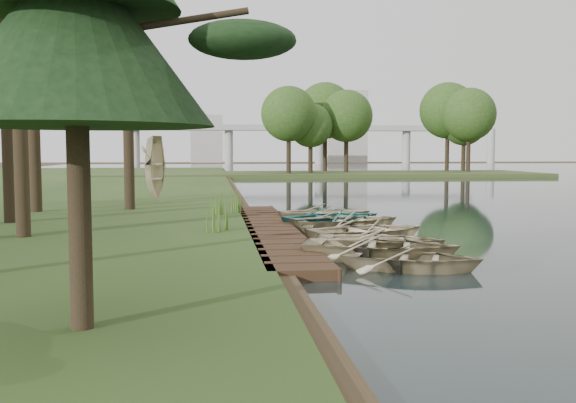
{
  "coord_description": "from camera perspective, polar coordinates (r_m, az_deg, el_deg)",
  "views": [
    {
      "loc": [
        -3.51,
        -21.23,
        2.81
      ],
      "look_at": [
        -0.97,
        0.41,
        1.1
      ],
      "focal_mm": 40.0,
      "sensor_mm": 36.0,
      "label": 1
    }
  ],
  "objects": [
    {
      "name": "rowboat_1",
      "position": [
        16.5,
        8.26,
        -3.75
      ],
      "size": [
        4.65,
        3.94,
        0.82
      ],
      "primitive_type": "imported",
      "rotation": [
        0.0,
        0.0,
        1.25
      ],
      "color": "#C6B78F",
      "rests_on": "water"
    },
    {
      "name": "reeds_2",
      "position": [
        26.41,
        -4.82,
        0.24
      ],
      "size": [
        0.6,
        0.6,
        1.13
      ],
      "primitive_type": "cone",
      "color": "#3F661E",
      "rests_on": "bank"
    },
    {
      "name": "bridge",
      "position": [
        142.18,
        -0.3,
        6.19
      ],
      "size": [
        95.9,
        4.0,
        8.6
      ],
      "color": "#A5A5A0",
      "rests_on": "ground"
    },
    {
      "name": "rowboat_3",
      "position": [
        19.82,
        7.19,
        -2.4
      ],
      "size": [
        4.43,
        3.68,
        0.79
      ],
      "primitive_type": "imported",
      "rotation": [
        0.0,
        0.0,
        1.85
      ],
      "color": "#C6B78F",
      "rests_on": "water"
    },
    {
      "name": "rowboat_0",
      "position": [
        15.26,
        10.97,
        -4.75
      ],
      "size": [
        3.87,
        3.39,
        0.67
      ],
      "primitive_type": "imported",
      "rotation": [
        0.0,
        0.0,
        1.16
      ],
      "color": "#C6B78F",
      "rests_on": "water"
    },
    {
      "name": "rowboat_5",
      "position": [
        22.49,
        5.3,
        -1.55
      ],
      "size": [
        4.43,
        3.57,
        0.81
      ],
      "primitive_type": "imported",
      "rotation": [
        0.0,
        0.0,
        1.78
      ],
      "color": "#C6B78F",
      "rests_on": "water"
    },
    {
      "name": "reeds_1",
      "position": [
        20.77,
        -6.12,
        -1.12
      ],
      "size": [
        0.6,
        0.6,
        0.99
      ],
      "primitive_type": "cone",
      "color": "#3F661E",
      "rests_on": "bank"
    },
    {
      "name": "far_trees",
      "position": [
        71.79,
        -0.14,
        7.36
      ],
      "size": [
        45.6,
        5.6,
        8.8
      ],
      "color": "black",
      "rests_on": "peninsula"
    },
    {
      "name": "rowboat_4",
      "position": [
        20.99,
        5.57,
        -2.18
      ],
      "size": [
        3.56,
        2.81,
        0.67
      ],
      "primitive_type": "imported",
      "rotation": [
        0.0,
        0.0,
        1.4
      ],
      "color": "#C6B78F",
      "rests_on": "water"
    },
    {
      "name": "rowboat_6",
      "position": [
        23.49,
        4.22,
        -1.28
      ],
      "size": [
        4.7,
        4.1,
        0.81
      ],
      "primitive_type": "imported",
      "rotation": [
        0.0,
        0.0,
        1.97
      ],
      "color": "#2C7C76",
      "rests_on": "water"
    },
    {
      "name": "peninsula",
      "position": [
        72.2,
        2.49,
        2.42
      ],
      "size": [
        50.0,
        14.0,
        0.45
      ],
      "primitive_type": "cube",
      "color": "#36451E",
      "rests_on": "ground"
    },
    {
      "name": "reeds_0",
      "position": [
        20.02,
        -6.67,
        -1.34
      ],
      "size": [
        0.6,
        0.6,
        0.98
      ],
      "primitive_type": "cone",
      "color": "#3F661E",
      "rests_on": "bank"
    },
    {
      "name": "boardwalk",
      "position": [
        21.48,
        -1.55,
        -2.63
      ],
      "size": [
        1.6,
        16.0,
        0.3
      ],
      "primitive_type": "cube",
      "color": "#352214",
      "rests_on": "ground"
    },
    {
      "name": "ground",
      "position": [
        21.7,
        2.67,
        -2.96
      ],
      "size": [
        300.0,
        300.0,
        0.0
      ],
      "primitive_type": "plane",
      "color": "#3D2F1D"
    },
    {
      "name": "building_b",
      "position": [
        166.27,
        -7.23,
        5.54
      ],
      "size": [
        8.0,
        8.0,
        12.0
      ],
      "primitive_type": "cube",
      "color": "#A5A5A0",
      "rests_on": "ground"
    },
    {
      "name": "rowboat_7",
      "position": [
        25.43,
        3.4,
        -0.9
      ],
      "size": [
        3.83,
        2.85,
        0.76
      ],
      "primitive_type": "imported",
      "rotation": [
        0.0,
        0.0,
        1.63
      ],
      "color": "#C6B78F",
      "rests_on": "water"
    },
    {
      "name": "building_a",
      "position": [
        164.79,
        5.08,
        6.61
      ],
      "size": [
        10.0,
        8.0,
        18.0
      ],
      "primitive_type": "cube",
      "color": "#A5A5A0",
      "rests_on": "ground"
    },
    {
      "name": "stored_rowboat",
      "position": [
        32.97,
        -11.59,
        0.61
      ],
      "size": [
        3.94,
        3.43,
        0.68
      ],
      "primitive_type": "imported",
      "rotation": [
        3.14,
        0.0,
        1.18
      ],
      "color": "#C6B78F",
      "rests_on": "bank"
    },
    {
      "name": "rowboat_2",
      "position": [
        17.86,
        8.2,
        -3.26
      ],
      "size": [
        4.11,
        3.42,
        0.73
      ],
      "primitive_type": "imported",
      "rotation": [
        0.0,
        0.0,
        1.29
      ],
      "color": "#C6B78F",
      "rests_on": "water"
    },
    {
      "name": "reeds_3",
      "position": [
        25.41,
        -6.33,
        -0.18
      ],
      "size": [
        0.6,
        0.6,
        0.91
      ],
      "primitive_type": "cone",
      "color": "#3F661E",
      "rests_on": "bank"
    }
  ]
}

